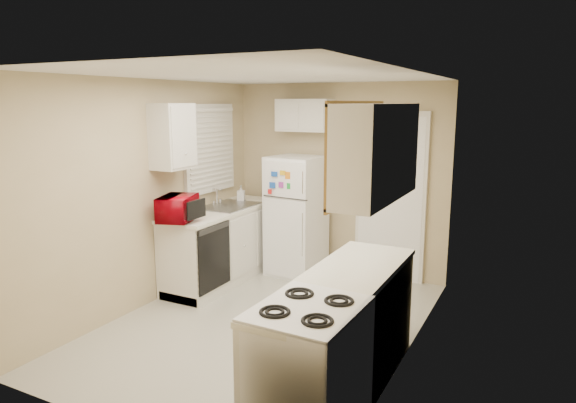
% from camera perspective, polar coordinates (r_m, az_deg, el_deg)
% --- Properties ---
extents(floor, '(3.80, 3.80, 0.00)m').
position_cam_1_polar(floor, '(5.24, -2.56, -13.40)').
color(floor, beige).
rests_on(floor, ground).
extents(ceiling, '(3.80, 3.80, 0.00)m').
position_cam_1_polar(ceiling, '(4.78, -2.82, 13.84)').
color(ceiling, white).
rests_on(ceiling, floor).
extents(wall_left, '(3.80, 3.80, 0.00)m').
position_cam_1_polar(wall_left, '(5.68, -15.04, 0.86)').
color(wall_left, tan).
rests_on(wall_left, floor).
extents(wall_right, '(3.80, 3.80, 0.00)m').
position_cam_1_polar(wall_right, '(4.36, 13.53, -2.06)').
color(wall_right, tan).
rests_on(wall_right, floor).
extents(wall_back, '(2.80, 2.80, 0.00)m').
position_cam_1_polar(wall_back, '(6.56, 5.59, 2.50)').
color(wall_back, tan).
rests_on(wall_back, floor).
extents(wall_front, '(2.80, 2.80, 0.00)m').
position_cam_1_polar(wall_front, '(3.40, -18.87, -6.03)').
color(wall_front, tan).
rests_on(wall_front, floor).
extents(left_counter, '(0.60, 1.80, 0.90)m').
position_cam_1_polar(left_counter, '(6.35, -7.23, -4.73)').
color(left_counter, silver).
rests_on(left_counter, floor).
extents(dishwasher, '(0.03, 0.58, 0.72)m').
position_cam_1_polar(dishwasher, '(5.71, -8.22, -6.15)').
color(dishwasher, black).
rests_on(dishwasher, floor).
extents(sink, '(0.54, 0.74, 0.16)m').
position_cam_1_polar(sink, '(6.38, -6.56, -0.87)').
color(sink, gray).
rests_on(sink, left_counter).
extents(microwave, '(0.55, 0.42, 0.33)m').
position_cam_1_polar(microwave, '(5.65, -12.17, -0.61)').
color(microwave, '#9C000D').
rests_on(microwave, left_counter).
extents(soap_bottle, '(0.12, 0.12, 0.20)m').
position_cam_1_polar(soap_bottle, '(6.67, -5.24, 0.91)').
color(soap_bottle, white).
rests_on(soap_bottle, left_counter).
extents(window_blinds, '(0.10, 0.98, 1.08)m').
position_cam_1_polar(window_blinds, '(6.42, -8.65, 5.84)').
color(window_blinds, silver).
rests_on(window_blinds, wall_left).
extents(upper_cabinet_left, '(0.30, 0.45, 0.70)m').
position_cam_1_polar(upper_cabinet_left, '(5.68, -12.71, 7.07)').
color(upper_cabinet_left, silver).
rests_on(upper_cabinet_left, wall_left).
extents(refrigerator, '(0.68, 0.66, 1.50)m').
position_cam_1_polar(refrigerator, '(6.45, 0.94, -1.63)').
color(refrigerator, white).
rests_on(refrigerator, floor).
extents(cabinet_over_fridge, '(0.70, 0.30, 0.40)m').
position_cam_1_polar(cabinet_over_fridge, '(6.51, 1.90, 9.56)').
color(cabinet_over_fridge, silver).
rests_on(cabinet_over_fridge, wall_back).
extents(interior_door, '(0.86, 0.06, 2.08)m').
position_cam_1_polar(interior_door, '(6.33, 11.32, 0.38)').
color(interior_door, white).
rests_on(interior_door, floor).
extents(right_counter, '(0.60, 2.00, 0.90)m').
position_cam_1_polar(right_counter, '(3.96, 5.80, -14.66)').
color(right_counter, silver).
rests_on(right_counter, floor).
extents(stove, '(0.63, 0.77, 0.91)m').
position_cam_1_polar(stove, '(3.44, 2.15, -18.69)').
color(stove, white).
rests_on(stove, floor).
extents(upper_cabinet_right, '(0.30, 1.20, 0.70)m').
position_cam_1_polar(upper_cabinet_right, '(3.82, 9.94, 5.41)').
color(upper_cabinet_right, silver).
rests_on(upper_cabinet_right, wall_right).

